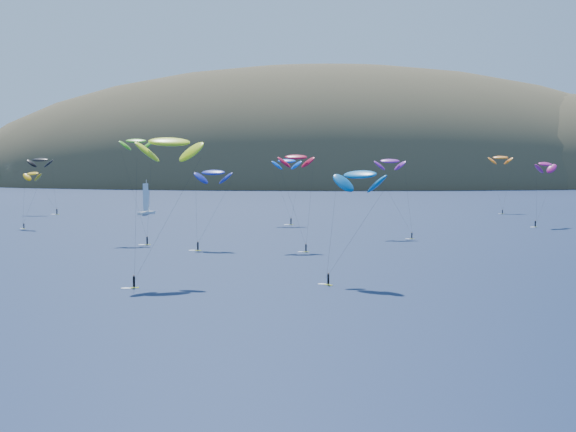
# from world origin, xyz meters

# --- Properties ---
(ground) EXTENTS (2800.00, 2800.00, 0.00)m
(ground) POSITION_xyz_m (0.00, 0.00, 0.00)
(ground) COLOR black
(ground) RESTS_ON ground
(island) EXTENTS (730.00, 300.00, 210.00)m
(island) POSITION_xyz_m (39.40, 562.36, -10.74)
(island) COLOR #3D3526
(island) RESTS_ON ground
(sailboat) EXTENTS (10.48, 9.45, 12.51)m
(sailboat) POSITION_xyz_m (-52.29, 210.35, 0.99)
(sailboat) COLOR silver
(sailboat) RESTS_ON ground
(kitesurfer_1) EXTENTS (7.69, 8.15, 17.65)m
(kitesurfer_1) POSITION_xyz_m (-74.10, 154.72, 15.64)
(kitesurfer_1) COLOR #ECF91B
(kitesurfer_1) RESTS_ON ground
(kitesurfer_2) EXTENTS (11.98, 14.51, 26.01)m
(kitesurfer_2) POSITION_xyz_m (-17.51, 57.44, 22.95)
(kitesurfer_2) COLOR #ECF91B
(kitesurfer_2) RESTS_ON ground
(kitesurfer_3) EXTENTS (9.20, 12.48, 26.52)m
(kitesurfer_3) POSITION_xyz_m (-36.19, 119.08, 24.30)
(kitesurfer_3) COLOR #ECF91B
(kitesurfer_3) RESTS_ON ground
(kitesurfer_4) EXTENTS (8.85, 5.69, 21.67)m
(kitesurfer_4) POSITION_xyz_m (-0.79, 168.94, 19.23)
(kitesurfer_4) COLOR #ECF91B
(kitesurfer_4) RESTS_ON ground
(kitesurfer_5) EXTENTS (11.09, 9.69, 20.27)m
(kitesurfer_5) POSITION_xyz_m (14.04, 55.97, 17.58)
(kitesurfer_5) COLOR #ECF91B
(kitesurfer_5) RESTS_ON ground
(kitesurfer_6) EXTENTS (9.55, 9.31, 21.61)m
(kitesurfer_6) POSITION_xyz_m (26.76, 131.61, 19.41)
(kitesurfer_6) COLOR #ECF91B
(kitesurfer_6) RESTS_ON ground
(kitesurfer_8) EXTENTS (9.53, 10.01, 20.84)m
(kitesurfer_8) POSITION_xyz_m (76.35, 164.78, 18.33)
(kitesurfer_8) COLOR #ECF91B
(kitesurfer_8) RESTS_ON ground
(kitesurfer_9) EXTENTS (8.15, 10.45, 22.63)m
(kitesurfer_9) POSITION_xyz_m (2.94, 104.13, 20.41)
(kitesurfer_9) COLOR #ECF91B
(kitesurfer_9) RESTS_ON ground
(kitesurfer_10) EXTENTS (9.02, 10.42, 19.34)m
(kitesurfer_10) POSITION_xyz_m (-15.84, 105.43, 16.94)
(kitesurfer_10) COLOR #ECF91B
(kitesurfer_10) RESTS_ON ground
(kitesurfer_11) EXTENTS (9.03, 13.83, 22.68)m
(kitesurfer_11) POSITION_xyz_m (77.47, 224.90, 20.29)
(kitesurfer_11) COLOR #ECF91B
(kitesurfer_11) RESTS_ON ground
(kitesurfer_12) EXTENTS (12.27, 6.35, 22.01)m
(kitesurfer_12) POSITION_xyz_m (-90.79, 211.57, 19.47)
(kitesurfer_12) COLOR #ECF91B
(kitesurfer_12) RESTS_ON ground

